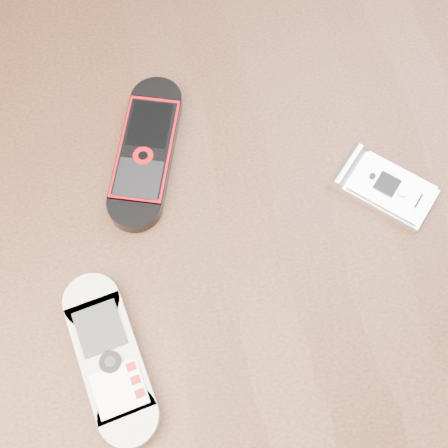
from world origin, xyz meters
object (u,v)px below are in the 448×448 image
(table, at_px, (220,267))
(nokia_black_red, at_px, (146,151))
(motorola_razr, at_px, (388,188))
(nokia_white, at_px, (110,358))

(table, xyz_separation_m, nokia_black_red, (-0.05, 0.09, 0.11))
(nokia_black_red, relative_size, motorola_razr, 1.76)
(nokia_white, height_order, nokia_black_red, same)
(nokia_black_red, bearing_deg, motorola_razr, -2.39)
(nokia_black_red, height_order, motorola_razr, nokia_black_red)
(nokia_white, bearing_deg, table, 31.62)
(table, relative_size, nokia_white, 7.78)
(nokia_white, bearing_deg, motorola_razr, 11.03)
(nokia_black_red, distance_m, motorola_razr, 0.24)
(table, distance_m, nokia_black_red, 0.16)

